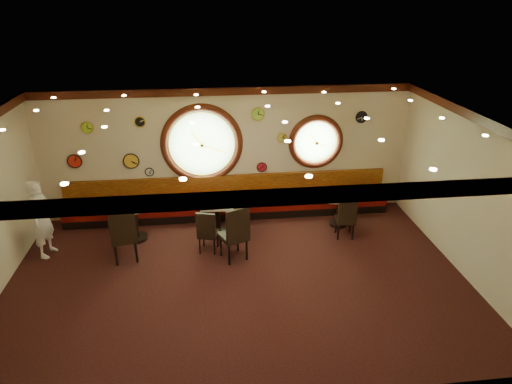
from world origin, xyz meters
name	(u,v)px	position (x,y,z in m)	size (l,w,h in m)	color
floor	(238,278)	(0.00, 0.00, 0.00)	(9.00, 6.00, 0.00)	black
ceiling	(235,121)	(0.00, 0.00, 3.20)	(9.00, 6.00, 0.02)	gold
wall_back	(227,153)	(0.00, 3.00, 1.60)	(9.00, 0.02, 3.20)	beige
wall_front	(255,310)	(0.00, -3.00, 1.60)	(9.00, 0.02, 3.20)	beige
wall_right	(466,194)	(4.50, 0.00, 1.60)	(0.02, 6.00, 3.20)	beige
molding_back	(226,91)	(0.00, 2.95, 3.11)	(9.00, 0.10, 0.18)	#3D150B
molding_front	(255,198)	(0.00, -2.95, 3.11)	(9.00, 0.10, 0.18)	#3D150B
molding_right	(479,119)	(4.45, 0.00, 3.11)	(0.10, 6.00, 0.18)	#3D150B
banquette_base	(229,213)	(0.00, 2.72, 0.10)	(8.00, 0.55, 0.20)	black
banquette_seat	(229,204)	(0.00, 2.72, 0.35)	(8.00, 0.55, 0.30)	#5D0908
banquette_back	(228,186)	(0.00, 2.94, 0.75)	(8.00, 0.10, 0.55)	#621407
porthole_left_glass	(202,144)	(-0.60, 3.00, 1.85)	(1.66, 1.66, 0.02)	#9DD27E
porthole_left_frame	(202,144)	(-0.60, 2.98, 1.85)	(1.98, 1.98, 0.18)	#3D150B
porthole_left_ring	(202,144)	(-0.60, 2.95, 1.85)	(1.61, 1.61, 0.03)	gold
porthole_right_glass	(316,142)	(2.20, 3.00, 1.80)	(1.10, 1.10, 0.02)	#9DD27E
porthole_right_frame	(316,142)	(2.20, 2.98, 1.80)	(1.38, 1.38, 0.18)	#3D150B
porthole_right_ring	(316,142)	(2.20, 2.95, 1.80)	(1.09, 1.09, 0.03)	gold
wall_clock_0	(149,172)	(-1.90, 2.96, 1.20)	(0.20, 0.20, 0.03)	silver
wall_clock_1	(262,167)	(0.85, 2.96, 1.20)	(0.24, 0.24, 0.03)	red
wall_clock_2	(282,138)	(1.35, 2.96, 1.95)	(0.22, 0.22, 0.03)	gold
wall_clock_3	(361,117)	(3.30, 2.96, 2.40)	(0.28, 0.28, 0.03)	black
wall_clock_4	(87,128)	(-3.20, 2.96, 2.35)	(0.26, 0.26, 0.03)	#98D129
wall_clock_5	(258,114)	(0.75, 2.96, 2.55)	(0.30, 0.30, 0.03)	#97E246
wall_clock_6	(140,122)	(-2.00, 2.96, 2.45)	(0.24, 0.24, 0.03)	black
wall_clock_7	(131,161)	(-2.30, 2.96, 1.50)	(0.36, 0.36, 0.03)	gold
wall_clock_8	(75,161)	(-3.60, 2.96, 1.55)	(0.32, 0.32, 0.03)	red
table_a	(134,218)	(-2.19, 1.82, 0.55)	(1.04, 1.04, 0.87)	black
table_b	(217,214)	(-0.32, 1.86, 0.51)	(0.76, 0.76, 0.81)	black
table_c	(234,210)	(0.09, 2.09, 0.48)	(0.76, 0.76, 0.75)	black
table_d	(339,207)	(2.61, 1.96, 0.47)	(0.83, 0.83, 0.75)	black
chair_a	(123,232)	(-2.28, 0.88, 0.71)	(0.62, 0.62, 0.77)	black
chair_b	(207,229)	(-0.57, 1.05, 0.56)	(0.51, 0.51, 0.61)	black
chair_c	(236,230)	(0.02, 0.67, 0.71)	(0.68, 0.68, 0.77)	black
chair_d	(346,216)	(2.57, 1.31, 0.58)	(0.47, 0.47, 0.63)	black
condiment_a_salt	(130,201)	(-2.26, 1.93, 0.92)	(0.04, 0.04, 0.10)	silver
condiment_b_salt	(213,199)	(-0.40, 1.96, 0.85)	(0.03, 0.03, 0.09)	silver
condiment_c_salt	(229,196)	(-0.02, 2.17, 0.80)	(0.03, 0.03, 0.10)	silver
condiment_d_salt	(337,194)	(2.54, 2.02, 0.79)	(0.03, 0.03, 0.09)	silver
condiment_a_pepper	(133,205)	(-2.16, 1.72, 0.92)	(0.03, 0.03, 0.10)	silver
condiment_b_pepper	(219,201)	(-0.28, 1.86, 0.85)	(0.03, 0.03, 0.09)	silver
condiment_c_pepper	(235,197)	(0.10, 2.11, 0.80)	(0.04, 0.04, 0.10)	silver
condiment_d_pepper	(341,195)	(2.62, 1.92, 0.80)	(0.04, 0.04, 0.10)	silver
condiment_a_bottle	(139,201)	(-2.05, 1.87, 0.94)	(0.04, 0.04, 0.14)	gold
condiment_b_bottle	(219,198)	(-0.26, 1.90, 0.90)	(0.06, 0.06, 0.18)	gold
condiment_c_bottle	(239,195)	(0.21, 2.18, 0.83)	(0.05, 0.05, 0.14)	gold
condiment_d_bottle	(341,192)	(2.65, 2.05, 0.83)	(0.05, 0.05, 0.17)	gold
waiter	(42,219)	(-4.00, 1.39, 0.86)	(0.63, 0.41, 1.72)	white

